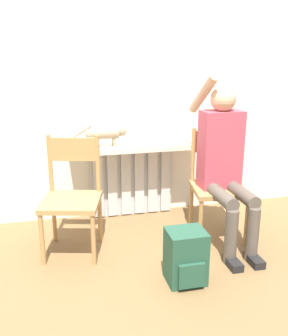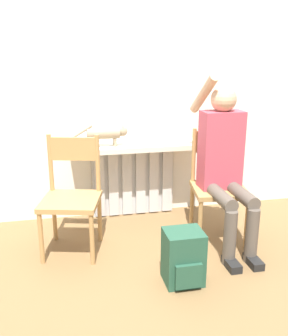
{
  "view_description": "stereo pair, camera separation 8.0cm",
  "coord_description": "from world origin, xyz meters",
  "px_view_note": "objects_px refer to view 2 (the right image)",
  "views": [
    {
      "loc": [
        -0.74,
        -2.44,
        1.6
      ],
      "look_at": [
        0.0,
        0.64,
        0.63
      ],
      "focal_mm": 42.0,
      "sensor_mm": 36.0,
      "label": 1
    },
    {
      "loc": [
        -0.66,
        -2.46,
        1.6
      ],
      "look_at": [
        0.0,
        0.64,
        0.63
      ],
      "focal_mm": 42.0,
      "sensor_mm": 36.0,
      "label": 2
    }
  ],
  "objects_px": {
    "chair_right": "(218,184)",
    "person": "(225,159)",
    "chair_left": "(71,195)",
    "cat": "(107,133)",
    "backpack": "(183,257)"
  },
  "relations": [
    {
      "from": "chair_left",
      "to": "person",
      "type": "bearing_deg",
      "value": 9.24
    },
    {
      "from": "chair_right",
      "to": "person",
      "type": "relative_size",
      "value": 0.66
    },
    {
      "from": "chair_left",
      "to": "cat",
      "type": "relative_size",
      "value": 1.84
    },
    {
      "from": "chair_right",
      "to": "person",
      "type": "distance_m",
      "value": 0.28
    },
    {
      "from": "chair_left",
      "to": "chair_right",
      "type": "distance_m",
      "value": 1.25
    },
    {
      "from": "cat",
      "to": "chair_left",
      "type": "bearing_deg",
      "value": -126.22
    },
    {
      "from": "chair_left",
      "to": "cat",
      "type": "bearing_deg",
      "value": 68.29
    },
    {
      "from": "cat",
      "to": "chair_right",
      "type": "bearing_deg",
      "value": -28.32
    },
    {
      "from": "chair_left",
      "to": "backpack",
      "type": "distance_m",
      "value": 1.03
    },
    {
      "from": "person",
      "to": "chair_right",
      "type": "bearing_deg",
      "value": 87.09
    },
    {
      "from": "chair_left",
      "to": "backpack",
      "type": "bearing_deg",
      "value": -27.22
    },
    {
      "from": "chair_left",
      "to": "cat",
      "type": "xyz_separation_m",
      "value": [
        0.35,
        0.48,
        0.38
      ]
    },
    {
      "from": "chair_left",
      "to": "backpack",
      "type": "height_order",
      "value": "chair_left"
    },
    {
      "from": "chair_right",
      "to": "backpack",
      "type": "distance_m",
      "value": 0.88
    },
    {
      "from": "person",
      "to": "cat",
      "type": "height_order",
      "value": "person"
    }
  ]
}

